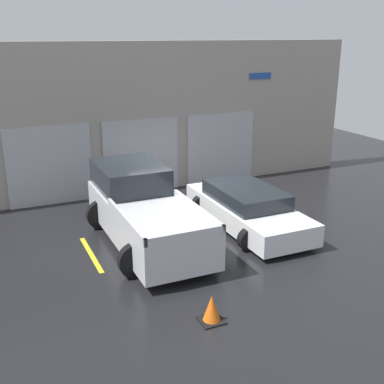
% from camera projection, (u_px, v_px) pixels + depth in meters
% --- Properties ---
extents(ground_plane, '(28.00, 28.00, 0.00)m').
position_uv_depth(ground_plane, '(181.00, 219.00, 14.51)').
color(ground_plane, black).
extents(shophouse_building, '(16.31, 0.68, 5.09)m').
position_uv_depth(shophouse_building, '(143.00, 119.00, 16.56)').
color(shophouse_building, '#9E9389').
rests_on(shophouse_building, ground).
extents(pickup_truck, '(2.50, 5.12, 1.86)m').
position_uv_depth(pickup_truck, '(143.00, 210.00, 12.75)').
color(pickup_truck, silver).
rests_on(pickup_truck, ground).
extents(sedan_white, '(2.17, 4.61, 1.15)m').
position_uv_depth(sedan_white, '(247.00, 208.00, 13.79)').
color(sedan_white, white).
rests_on(sedan_white, ground).
extents(parking_stripe_far_left, '(0.12, 2.20, 0.01)m').
position_uv_depth(parking_stripe_far_left, '(91.00, 254.00, 12.16)').
color(parking_stripe_far_left, gold).
rests_on(parking_stripe_far_left, ground).
extents(parking_stripe_left, '(0.12, 2.20, 0.01)m').
position_uv_depth(parking_stripe_left, '(199.00, 235.00, 13.35)').
color(parking_stripe_left, gold).
rests_on(parking_stripe_left, ground).
extents(parking_stripe_centre, '(0.12, 2.20, 0.01)m').
position_uv_depth(parking_stripe_centre, '(290.00, 218.00, 14.53)').
color(parking_stripe_centre, gold).
rests_on(parking_stripe_centre, ground).
extents(traffic_cone, '(0.47, 0.47, 0.55)m').
position_uv_depth(traffic_cone, '(212.00, 309.00, 9.27)').
color(traffic_cone, black).
rests_on(traffic_cone, ground).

